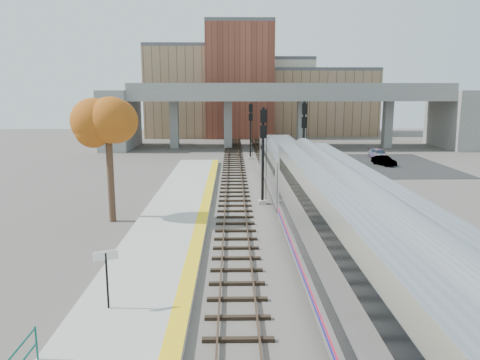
# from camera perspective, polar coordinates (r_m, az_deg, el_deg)

# --- Properties ---
(ground) EXTENTS (160.00, 160.00, 0.00)m
(ground) POSITION_cam_1_polar(r_m,az_deg,el_deg) (26.80, 6.40, -7.68)
(ground) COLOR #47423D
(ground) RESTS_ON ground
(platform) EXTENTS (4.50, 60.00, 0.35)m
(platform) POSITION_cam_1_polar(r_m,az_deg,el_deg) (26.81, -9.28, -7.35)
(platform) COLOR #9E9E99
(platform) RESTS_ON ground
(yellow_strip) EXTENTS (0.70, 60.00, 0.01)m
(yellow_strip) POSITION_cam_1_polar(r_m,az_deg,el_deg) (26.55, -5.20, -7.03)
(yellow_strip) COLOR yellow
(yellow_strip) RESTS_ON platform
(tracks) EXTENTS (10.70, 95.00, 0.25)m
(tracks) POSITION_cam_1_polar(r_m,az_deg,el_deg) (38.86, 5.44, -1.69)
(tracks) COLOR black
(tracks) RESTS_ON ground
(overpass) EXTENTS (54.00, 12.00, 9.50)m
(overpass) POSITION_cam_1_polar(r_m,az_deg,el_deg) (70.73, 5.84, 8.64)
(overpass) COLOR slate
(overpass) RESTS_ON ground
(buildings_far) EXTENTS (43.00, 21.00, 20.60)m
(buildings_far) POSITION_cam_1_polar(r_m,az_deg,el_deg) (91.88, 1.96, 10.49)
(buildings_far) COLOR #977457
(buildings_far) RESTS_ON ground
(parking_lot) EXTENTS (14.00, 18.00, 0.04)m
(parking_lot) POSITION_cam_1_polar(r_m,az_deg,el_deg) (56.60, 16.94, 1.79)
(parking_lot) COLOR black
(parking_lot) RESTS_ON ground
(locomotive) EXTENTS (3.02, 19.05, 4.10)m
(locomotive) POSITION_cam_1_polar(r_m,az_deg,el_deg) (39.85, 5.37, 1.85)
(locomotive) COLOR #A8AAB2
(locomotive) RESTS_ON ground
(coach) EXTENTS (3.03, 25.00, 5.00)m
(coach) POSITION_cam_1_polar(r_m,az_deg,el_deg) (18.01, 13.32, -7.88)
(coach) COLOR #A8AAB2
(coach) RESTS_ON ground
(signal_mast_near) EXTENTS (0.60, 0.64, 7.27)m
(signal_mast_near) POSITION_cam_1_polar(r_m,az_deg,el_deg) (34.85, 2.81, 2.87)
(signal_mast_near) COLOR #9E9E99
(signal_mast_near) RESTS_ON ground
(signal_mast_mid) EXTENTS (0.60, 0.64, 7.55)m
(signal_mast_mid) POSITION_cam_1_polar(r_m,az_deg,el_deg) (42.28, 7.75, 4.45)
(signal_mast_mid) COLOR #9E9E99
(signal_mast_mid) RESTS_ON ground
(signal_mast_far) EXTENTS (0.60, 0.64, 6.96)m
(signal_mast_far) POSITION_cam_1_polar(r_m,az_deg,el_deg) (58.23, 1.29, 5.89)
(signal_mast_far) COLOR #9E9E99
(signal_mast_far) RESTS_ON ground
(station_sign) EXTENTS (0.86, 0.37, 2.27)m
(station_sign) POSITION_cam_1_polar(r_m,az_deg,el_deg) (18.48, -15.98, -10.22)
(station_sign) COLOR black
(station_sign) RESTS_ON platform
(tree) EXTENTS (3.60, 3.60, 8.91)m
(tree) POSITION_cam_1_polar(r_m,az_deg,el_deg) (31.00, -15.83, 6.98)
(tree) COLOR #382619
(tree) RESTS_ON ground
(car_a) EXTENTS (2.75, 4.00, 1.26)m
(car_a) POSITION_cam_1_polar(r_m,az_deg,el_deg) (49.55, 13.59, 1.48)
(car_a) COLOR #99999E
(car_a) RESTS_ON parking_lot
(car_b) EXTENTS (2.22, 3.49, 1.09)m
(car_b) POSITION_cam_1_polar(r_m,az_deg,el_deg) (56.01, 17.15, 2.27)
(car_b) COLOR #99999E
(car_b) RESTS_ON parking_lot
(car_c) EXTENTS (1.99, 4.07, 1.14)m
(car_c) POSITION_cam_1_polar(r_m,az_deg,el_deg) (61.50, 16.57, 3.06)
(car_c) COLOR #99999E
(car_c) RESTS_ON parking_lot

